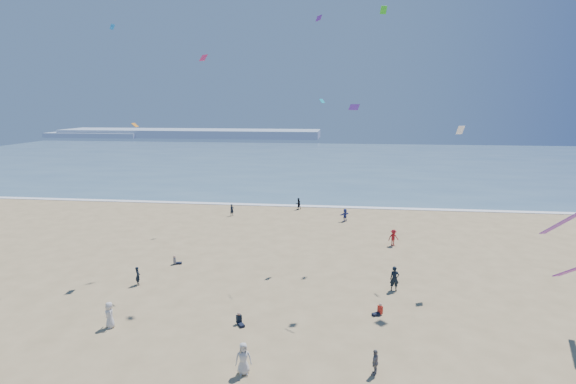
# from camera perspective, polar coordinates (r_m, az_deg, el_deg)

# --- Properties ---
(ocean) EXTENTS (220.00, 100.00, 0.06)m
(ocean) POSITION_cam_1_polar(r_m,az_deg,el_deg) (112.38, 4.42, 3.91)
(ocean) COLOR #476B84
(ocean) RESTS_ON ground
(surf_line) EXTENTS (220.00, 1.20, 0.08)m
(surf_line) POSITION_cam_1_polar(r_m,az_deg,el_deg) (63.19, 2.30, -1.80)
(surf_line) COLOR white
(surf_line) RESTS_ON ground
(headland_far) EXTENTS (110.00, 20.00, 3.20)m
(headland_far) POSITION_cam_1_polar(r_m,az_deg,el_deg) (197.78, -12.29, 7.30)
(headland_far) COLOR #7A8EA8
(headland_far) RESTS_ON ground
(headland_near) EXTENTS (40.00, 14.00, 2.00)m
(headland_near) POSITION_cam_1_polar(r_m,az_deg,el_deg) (209.99, -23.17, 6.70)
(headland_near) COLOR #7A8EA8
(headland_near) RESTS_ON ground
(standing_flyers) EXTENTS (30.70, 48.99, 1.94)m
(standing_flyers) POSITION_cam_1_polar(r_m,az_deg,el_deg) (33.21, 7.08, -12.71)
(standing_flyers) COLOR black
(standing_flyers) RESTS_ON ground
(seated_group) EXTENTS (18.59, 29.75, 0.84)m
(seated_group) POSITION_cam_1_polar(r_m,az_deg,el_deg) (28.05, -2.94, -18.37)
(seated_group) COLOR white
(seated_group) RESTS_ON ground
(kites_aloft) EXTENTS (37.78, 43.29, 27.16)m
(kites_aloft) POSITION_cam_1_polar(r_m,az_deg,el_deg) (30.33, 16.29, 12.49)
(kites_aloft) COLOR #6D32A4
(kites_aloft) RESTS_ON ground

